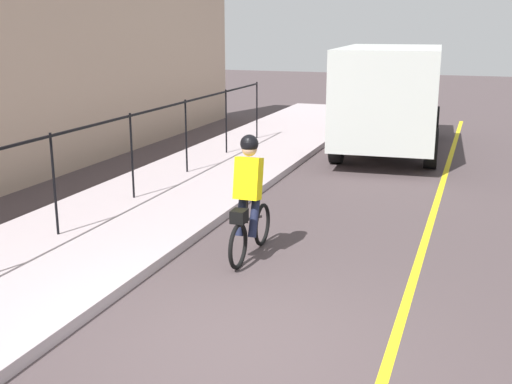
{
  "coord_description": "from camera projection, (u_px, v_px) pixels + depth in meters",
  "views": [
    {
      "loc": [
        -5.79,
        -2.29,
        3.32
      ],
      "look_at": [
        2.59,
        0.67,
        1.0
      ],
      "focal_mm": 45.09,
      "sensor_mm": 36.0,
      "label": 1
    }
  ],
  "objects": [
    {
      "name": "lane_line_centre",
      "position": [
        385.0,
        371.0,
        6.34
      ],
      "size": [
        36.0,
        0.12,
        0.01
      ],
      "primitive_type": "cube",
      "color": "yellow",
      "rests_on": "ground"
    },
    {
      "name": "cyclist_lead",
      "position": [
        249.0,
        198.0,
        9.21
      ],
      "size": [
        1.71,
        0.36,
        1.83
      ],
      "rotation": [
        0.0,
        0.0,
        0.01
      ],
      "color": "black",
      "rests_on": "ground"
    },
    {
      "name": "box_truck_background",
      "position": [
        391.0,
        94.0,
        16.94
      ],
      "size": [
        6.85,
        2.88,
        2.78
      ],
      "rotation": [
        0.0,
        0.0,
        0.07
      ],
      "color": "#BAC0BA",
      "rests_on": "ground"
    },
    {
      "name": "ground_plane",
      "position": [
        234.0,
        345.0,
        6.86
      ],
      "size": [
        80.0,
        80.0,
        0.0
      ],
      "primitive_type": "plane",
      "color": "#483C3E"
    }
  ]
}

